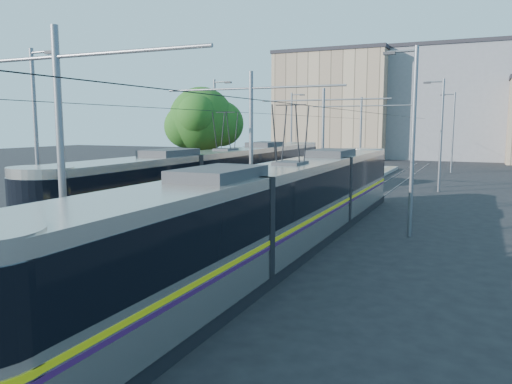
% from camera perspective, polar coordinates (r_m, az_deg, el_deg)
% --- Properties ---
extents(ground, '(160.00, 160.00, 0.00)m').
position_cam_1_polar(ground, '(17.83, -11.49, -7.99)').
color(ground, black).
rests_on(ground, ground).
extents(platform, '(4.00, 50.00, 0.30)m').
position_cam_1_polar(platform, '(32.83, 6.04, -0.47)').
color(platform, gray).
rests_on(platform, ground).
extents(tactile_strip_left, '(0.70, 50.00, 0.01)m').
position_cam_1_polar(tactile_strip_left, '(33.28, 3.67, -0.06)').
color(tactile_strip_left, gray).
rests_on(tactile_strip_left, platform).
extents(tactile_strip_right, '(0.70, 50.00, 0.01)m').
position_cam_1_polar(tactile_strip_right, '(32.39, 8.48, -0.34)').
color(tactile_strip_right, gray).
rests_on(tactile_strip_right, platform).
extents(rails, '(8.71, 70.00, 0.03)m').
position_cam_1_polar(rails, '(32.85, 6.04, -0.70)').
color(rails, gray).
rests_on(rails, ground).
extents(track_arrow, '(1.20, 5.00, 0.01)m').
position_cam_1_polar(track_arrow, '(18.14, -26.58, -8.36)').
color(track_arrow, silver).
rests_on(track_arrow, ground).
extents(tram_left, '(2.43, 29.31, 5.50)m').
position_cam_1_polar(tram_left, '(29.65, -3.46, 1.73)').
color(tram_left, black).
rests_on(tram_left, ground).
extents(tram_right, '(2.43, 28.23, 5.50)m').
position_cam_1_polar(tram_right, '(19.01, 3.91, -1.14)').
color(tram_right, black).
rests_on(tram_right, ground).
extents(catenary, '(9.20, 70.00, 7.00)m').
position_cam_1_polar(catenary, '(29.82, 4.44, 7.17)').
color(catenary, slate).
rests_on(catenary, platform).
extents(street_lamps, '(15.18, 38.22, 8.00)m').
position_cam_1_polar(street_lamps, '(36.33, 8.12, 6.66)').
color(street_lamps, slate).
rests_on(street_lamps, ground).
extents(shelter, '(0.66, 1.00, 2.13)m').
position_cam_1_polar(shelter, '(29.63, 4.96, 1.14)').
color(shelter, black).
rests_on(shelter, platform).
extents(tree, '(5.16, 4.77, 7.50)m').
position_cam_1_polar(tree, '(36.65, -5.66, 8.09)').
color(tree, '#382314').
rests_on(tree, ground).
extents(building_left, '(16.32, 12.24, 15.42)m').
position_cam_1_polar(building_left, '(76.64, 9.12, 9.76)').
color(building_left, tan).
rests_on(building_left, ground).
extents(building_centre, '(18.36, 14.28, 15.73)m').
position_cam_1_polar(building_centre, '(78.07, 21.48, 9.40)').
color(building_centre, gray).
rests_on(building_centre, ground).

